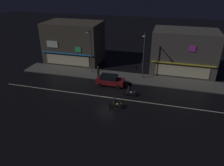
{
  "coord_description": "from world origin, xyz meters",
  "views": [
    {
      "loc": [
        7.48,
        -24.96,
        15.06
      ],
      "look_at": [
        0.37,
        1.54,
        1.53
      ],
      "focal_mm": 34.41,
      "sensor_mm": 36.0,
      "label": 1
    }
  ],
  "objects_px": {
    "streetlamp_mid": "(144,53)",
    "traffic_cone": "(127,84)",
    "motorcycle_lead": "(129,92)",
    "pedestrian_on_sidewalk": "(98,72)",
    "parked_car_near_kerb": "(110,80)",
    "streetlamp_west": "(90,48)",
    "motorcycle_following": "(115,104)"
  },
  "relations": [
    {
      "from": "parked_car_near_kerb",
      "to": "motorcycle_lead",
      "type": "bearing_deg",
      "value": -36.13
    },
    {
      "from": "streetlamp_mid",
      "to": "traffic_cone",
      "type": "bearing_deg",
      "value": -123.75
    },
    {
      "from": "motorcycle_following",
      "to": "traffic_cone",
      "type": "distance_m",
      "value": 6.67
    },
    {
      "from": "parked_car_near_kerb",
      "to": "motorcycle_following",
      "type": "relative_size",
      "value": 2.26
    },
    {
      "from": "streetlamp_mid",
      "to": "motorcycle_lead",
      "type": "relative_size",
      "value": 3.9
    },
    {
      "from": "streetlamp_mid",
      "to": "parked_car_near_kerb",
      "type": "relative_size",
      "value": 1.73
    },
    {
      "from": "streetlamp_west",
      "to": "pedestrian_on_sidewalk",
      "type": "bearing_deg",
      "value": -40.15
    },
    {
      "from": "motorcycle_lead",
      "to": "traffic_cone",
      "type": "relative_size",
      "value": 3.45
    },
    {
      "from": "motorcycle_lead",
      "to": "streetlamp_west",
      "type": "bearing_deg",
      "value": 143.28
    },
    {
      "from": "streetlamp_west",
      "to": "streetlamp_mid",
      "type": "bearing_deg",
      "value": -1.99
    },
    {
      "from": "streetlamp_mid",
      "to": "pedestrian_on_sidewalk",
      "type": "relative_size",
      "value": 4.16
    },
    {
      "from": "motorcycle_following",
      "to": "motorcycle_lead",
      "type": "bearing_deg",
      "value": -102.6
    },
    {
      "from": "pedestrian_on_sidewalk",
      "to": "streetlamp_west",
      "type": "bearing_deg",
      "value": 167.58
    },
    {
      "from": "streetlamp_mid",
      "to": "parked_car_near_kerb",
      "type": "bearing_deg",
      "value": -142.06
    },
    {
      "from": "pedestrian_on_sidewalk",
      "to": "parked_car_near_kerb",
      "type": "distance_m",
      "value": 3.59
    },
    {
      "from": "motorcycle_lead",
      "to": "motorcycle_following",
      "type": "relative_size",
      "value": 1.0
    },
    {
      "from": "motorcycle_lead",
      "to": "parked_car_near_kerb",
      "type": "bearing_deg",
      "value": 145.89
    },
    {
      "from": "streetlamp_west",
      "to": "streetlamp_mid",
      "type": "xyz_separation_m",
      "value": [
        8.92,
        -0.31,
        0.05
      ]
    },
    {
      "from": "traffic_cone",
      "to": "motorcycle_lead",
      "type": "bearing_deg",
      "value": -72.45
    },
    {
      "from": "pedestrian_on_sidewalk",
      "to": "motorcycle_following",
      "type": "distance_m",
      "value": 9.87
    },
    {
      "from": "parked_car_near_kerb",
      "to": "motorcycle_lead",
      "type": "height_order",
      "value": "parked_car_near_kerb"
    },
    {
      "from": "motorcycle_following",
      "to": "traffic_cone",
      "type": "bearing_deg",
      "value": -85.99
    },
    {
      "from": "streetlamp_mid",
      "to": "parked_car_near_kerb",
      "type": "height_order",
      "value": "streetlamp_mid"
    },
    {
      "from": "motorcycle_lead",
      "to": "pedestrian_on_sidewalk",
      "type": "bearing_deg",
      "value": 143.68
    },
    {
      "from": "pedestrian_on_sidewalk",
      "to": "motorcycle_lead",
      "type": "relative_size",
      "value": 0.94
    },
    {
      "from": "parked_car_near_kerb",
      "to": "traffic_cone",
      "type": "relative_size",
      "value": 7.82
    },
    {
      "from": "pedestrian_on_sidewalk",
      "to": "motorcycle_following",
      "type": "relative_size",
      "value": 0.94
    },
    {
      "from": "streetlamp_mid",
      "to": "parked_car_near_kerb",
      "type": "xyz_separation_m",
      "value": [
        -4.49,
        -3.5,
        -3.63
      ]
    },
    {
      "from": "streetlamp_west",
      "to": "pedestrian_on_sidewalk",
      "type": "height_order",
      "value": "streetlamp_west"
    },
    {
      "from": "streetlamp_mid",
      "to": "pedestrian_on_sidewalk",
      "type": "distance_m",
      "value": 8.09
    },
    {
      "from": "traffic_cone",
      "to": "streetlamp_mid",
      "type": "bearing_deg",
      "value": 56.25
    },
    {
      "from": "motorcycle_following",
      "to": "traffic_cone",
      "type": "relative_size",
      "value": 3.45
    }
  ]
}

